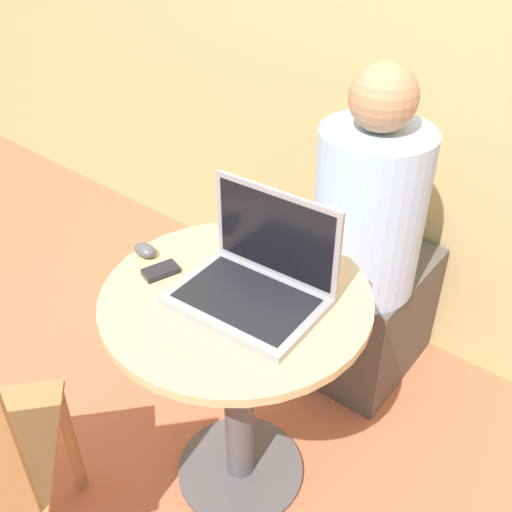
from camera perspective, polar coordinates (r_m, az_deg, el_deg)
ground_plane at (r=2.04m, az=-1.48°, el=-19.74°), size 12.00×12.00×0.00m
round_table at (r=1.64m, az=-1.76°, el=-9.42°), size 0.69×0.69×0.73m
laptop at (r=1.46m, az=0.03°, el=-2.13°), size 0.37×0.28×0.26m
cell_phone at (r=1.58m, az=-9.07°, el=-1.42°), size 0.08×0.10×0.02m
computer_mouse at (r=1.65m, az=-10.53°, el=0.55°), size 0.07×0.05×0.04m
person_seated at (r=2.02m, az=10.81°, el=-0.90°), size 0.34×0.53×1.18m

